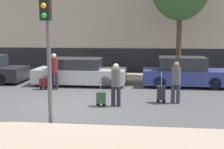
% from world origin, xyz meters
% --- Properties ---
extents(ground_plane, '(80.00, 80.00, 0.00)m').
position_xyz_m(ground_plane, '(0.00, 0.00, 0.00)').
color(ground_plane, '#4C4C4F').
extents(sidewalk_near, '(28.00, 2.50, 0.12)m').
position_xyz_m(sidewalk_near, '(0.00, -3.75, 0.06)').
color(sidewalk_near, tan).
rests_on(sidewalk_near, ground_plane).
extents(sidewalk_far, '(28.00, 3.00, 0.12)m').
position_xyz_m(sidewalk_far, '(0.00, 7.00, 0.06)').
color(sidewalk_far, tan).
rests_on(sidewalk_far, ground_plane).
extents(building_facade, '(28.00, 2.05, 9.03)m').
position_xyz_m(building_facade, '(0.00, 10.20, 4.50)').
color(building_facade, '#A89E8C').
rests_on(building_facade, ground_plane).
extents(parked_car_1, '(4.61, 1.87, 1.37)m').
position_xyz_m(parked_car_1, '(-0.88, 4.46, 0.65)').
color(parked_car_1, '#B7BABF').
rests_on(parked_car_1, ground_plane).
extents(parked_car_2, '(4.12, 1.77, 1.47)m').
position_xyz_m(parked_car_2, '(4.38, 4.63, 0.68)').
color(parked_car_2, navy).
rests_on(parked_car_2, ground_plane).
extents(pedestrian_left, '(0.35, 0.34, 1.70)m').
position_xyz_m(pedestrian_left, '(-1.78, 3.11, 0.97)').
color(pedestrian_left, '#23232D').
rests_on(pedestrian_left, ground_plane).
extents(trolley_left, '(0.34, 0.29, 1.05)m').
position_xyz_m(trolley_left, '(-2.33, 3.11, 0.31)').
color(trolley_left, maroon).
rests_on(trolley_left, ground_plane).
extents(pedestrian_center, '(0.35, 0.34, 1.59)m').
position_xyz_m(pedestrian_center, '(1.44, 0.18, 0.90)').
color(pedestrian_center, '#23232D').
rests_on(pedestrian_center, ground_plane).
extents(trolley_center, '(0.34, 0.29, 1.05)m').
position_xyz_m(trolley_center, '(0.90, 0.14, 0.31)').
color(trolley_center, '#335138').
rests_on(trolley_center, ground_plane).
extents(pedestrian_right, '(0.35, 0.34, 1.61)m').
position_xyz_m(pedestrian_right, '(3.67, 0.93, 0.91)').
color(pedestrian_right, '#383347').
rests_on(pedestrian_right, ground_plane).
extents(trolley_right, '(0.34, 0.29, 1.20)m').
position_xyz_m(trolley_right, '(3.12, 0.98, 0.39)').
color(trolley_right, '#262628').
rests_on(trolley_right, ground_plane).
extents(traffic_light, '(0.28, 0.47, 3.86)m').
position_xyz_m(traffic_light, '(-0.26, -2.36, 2.75)').
color(traffic_light, '#515154').
rests_on(traffic_light, ground_plane).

